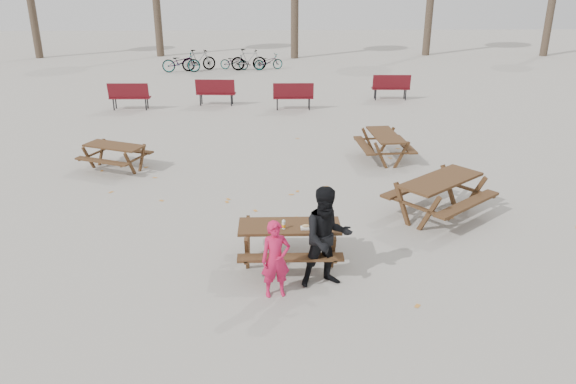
{
  "coord_description": "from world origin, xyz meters",
  "views": [
    {
      "loc": [
        -0.26,
        -8.95,
        5.02
      ],
      "look_at": [
        0.0,
        1.0,
        1.0
      ],
      "focal_mm": 35.0,
      "sensor_mm": 36.0,
      "label": 1
    }
  ],
  "objects_px": {
    "main_picnic_table": "(289,235)",
    "picnic_table_north": "(115,157)",
    "food_tray": "(306,228)",
    "child": "(276,259)",
    "picnic_table_east": "(439,198)",
    "picnic_table_far": "(384,147)",
    "soda_bottle": "(284,225)",
    "adult": "(327,237)"
  },
  "relations": [
    {
      "from": "soda_bottle",
      "to": "adult",
      "type": "distance_m",
      "value": 0.9
    },
    {
      "from": "soda_bottle",
      "to": "main_picnic_table",
      "type": "bearing_deg",
      "value": 54.33
    },
    {
      "from": "main_picnic_table",
      "to": "adult",
      "type": "bearing_deg",
      "value": -50.02
    },
    {
      "from": "soda_bottle",
      "to": "picnic_table_north",
      "type": "distance_m",
      "value": 6.91
    },
    {
      "from": "adult",
      "to": "picnic_table_far",
      "type": "bearing_deg",
      "value": 59.16
    },
    {
      "from": "picnic_table_east",
      "to": "main_picnic_table",
      "type": "bearing_deg",
      "value": 171.71
    },
    {
      "from": "child",
      "to": "picnic_table_north",
      "type": "xyz_separation_m",
      "value": [
        -4.2,
        6.24,
        -0.32
      ]
    },
    {
      "from": "food_tray",
      "to": "child",
      "type": "bearing_deg",
      "value": -121.6
    },
    {
      "from": "main_picnic_table",
      "to": "soda_bottle",
      "type": "relative_size",
      "value": 10.59
    },
    {
      "from": "picnic_table_east",
      "to": "adult",
      "type": "bearing_deg",
      "value": -174.28
    },
    {
      "from": "picnic_table_far",
      "to": "food_tray",
      "type": "bearing_deg",
      "value": 152.69
    },
    {
      "from": "adult",
      "to": "picnic_table_north",
      "type": "height_order",
      "value": "adult"
    },
    {
      "from": "picnic_table_north",
      "to": "picnic_table_far",
      "type": "relative_size",
      "value": 0.92
    },
    {
      "from": "food_tray",
      "to": "picnic_table_east",
      "type": "distance_m",
      "value": 3.69
    },
    {
      "from": "main_picnic_table",
      "to": "picnic_table_north",
      "type": "bearing_deg",
      "value": 130.49
    },
    {
      "from": "soda_bottle",
      "to": "picnic_table_east",
      "type": "distance_m",
      "value": 4.01
    },
    {
      "from": "food_tray",
      "to": "picnic_table_north",
      "type": "height_order",
      "value": "food_tray"
    },
    {
      "from": "child",
      "to": "adult",
      "type": "relative_size",
      "value": 0.75
    },
    {
      "from": "food_tray",
      "to": "soda_bottle",
      "type": "xyz_separation_m",
      "value": [
        -0.39,
        0.02,
        0.05
      ]
    },
    {
      "from": "food_tray",
      "to": "picnic_table_far",
      "type": "distance_m",
      "value": 6.52
    },
    {
      "from": "food_tray",
      "to": "picnic_table_east",
      "type": "xyz_separation_m",
      "value": [
        2.98,
        2.16,
        -0.36
      ]
    },
    {
      "from": "food_tray",
      "to": "child",
      "type": "distance_m",
      "value": 1.02
    },
    {
      "from": "main_picnic_table",
      "to": "food_tray",
      "type": "xyz_separation_m",
      "value": [
        0.28,
        -0.16,
        0.21
      ]
    },
    {
      "from": "picnic_table_north",
      "to": "main_picnic_table",
      "type": "bearing_deg",
      "value": -26.32
    },
    {
      "from": "child",
      "to": "picnic_table_east",
      "type": "bearing_deg",
      "value": 29.35
    },
    {
      "from": "picnic_table_east",
      "to": "picnic_table_north",
      "type": "distance_m",
      "value": 8.35
    },
    {
      "from": "adult",
      "to": "picnic_table_north",
      "type": "relative_size",
      "value": 1.12
    },
    {
      "from": "soda_bottle",
      "to": "picnic_table_north",
      "type": "xyz_separation_m",
      "value": [
        -4.34,
        5.36,
        -0.51
      ]
    },
    {
      "from": "child",
      "to": "main_picnic_table",
      "type": "bearing_deg",
      "value": 64.87
    },
    {
      "from": "food_tray",
      "to": "child",
      "type": "height_order",
      "value": "child"
    },
    {
      "from": "main_picnic_table",
      "to": "soda_bottle",
      "type": "height_order",
      "value": "soda_bottle"
    },
    {
      "from": "food_tray",
      "to": "picnic_table_north",
      "type": "xyz_separation_m",
      "value": [
        -4.73,
        5.37,
        -0.45
      ]
    },
    {
      "from": "soda_bottle",
      "to": "picnic_table_far",
      "type": "relative_size",
      "value": 0.1
    },
    {
      "from": "food_tray",
      "to": "picnic_table_east",
      "type": "bearing_deg",
      "value": 35.96
    },
    {
      "from": "soda_bottle",
      "to": "picnic_table_east",
      "type": "bearing_deg",
      "value": 32.51
    },
    {
      "from": "main_picnic_table",
      "to": "picnic_table_north",
      "type": "relative_size",
      "value": 1.15
    },
    {
      "from": "main_picnic_table",
      "to": "picnic_table_far",
      "type": "xyz_separation_m",
      "value": [
        2.79,
        5.84,
        -0.22
      ]
    },
    {
      "from": "adult",
      "to": "picnic_table_east",
      "type": "height_order",
      "value": "adult"
    },
    {
      "from": "adult",
      "to": "picnic_table_far",
      "type": "xyz_separation_m",
      "value": [
        2.2,
        6.55,
        -0.51
      ]
    },
    {
      "from": "picnic_table_north",
      "to": "picnic_table_far",
      "type": "xyz_separation_m",
      "value": [
        7.24,
        0.63,
        0.03
      ]
    },
    {
      "from": "adult",
      "to": "picnic_table_east",
      "type": "bearing_deg",
      "value": 33.19
    },
    {
      "from": "main_picnic_table",
      "to": "child",
      "type": "height_order",
      "value": "child"
    }
  ]
}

